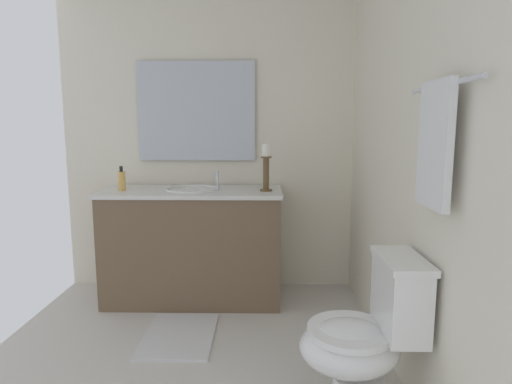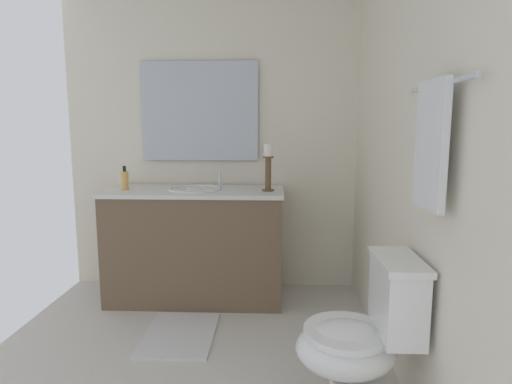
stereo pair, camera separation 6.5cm
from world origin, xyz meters
TOP-DOWN VIEW (x-y plane):
  - floor at (0.00, 0.00)m, footprint 2.46×2.36m
  - wall_back at (0.00, 1.18)m, footprint 2.46×0.04m
  - wall_left at (-1.23, 0.00)m, footprint 0.04×2.36m
  - vanity_cabinet at (-0.90, -0.10)m, footprint 0.58×1.34m
  - sink_basin at (-0.90, -0.10)m, footprint 0.40×0.40m
  - mirror at (-1.18, -0.10)m, footprint 0.02×0.93m
  - candle_holder_tall at (-0.86, 0.45)m, footprint 0.09×0.09m
  - soap_bottle at (-0.86, -0.61)m, footprint 0.06×0.06m
  - toilet at (0.43, 0.90)m, footprint 0.39×0.54m
  - towel_bar at (0.58, 1.12)m, footprint 0.62×0.02m
  - towel_near_vanity at (0.58, 1.10)m, footprint 0.28×0.03m
  - bath_mat at (-0.28, -0.10)m, footprint 0.60×0.44m

SIDE VIEW (x-z plane):
  - floor at x=0.00m, z-range -0.02..0.00m
  - bath_mat at x=-0.28m, z-range 0.00..0.02m
  - toilet at x=0.43m, z-range -0.01..0.74m
  - vanity_cabinet at x=-0.90m, z-range 0.00..0.85m
  - sink_basin at x=-0.90m, z-range 0.69..0.94m
  - soap_bottle at x=-0.86m, z-range 0.84..1.02m
  - candle_holder_tall at x=-0.86m, z-range 0.87..1.21m
  - wall_back at x=0.00m, z-range 0.00..2.45m
  - wall_left at x=-1.23m, z-range 0.00..2.45m
  - towel_near_vanity at x=0.58m, z-range 1.00..1.50m
  - mirror at x=-1.18m, z-range 1.05..1.83m
  - towel_bar at x=0.58m, z-range 1.47..1.49m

